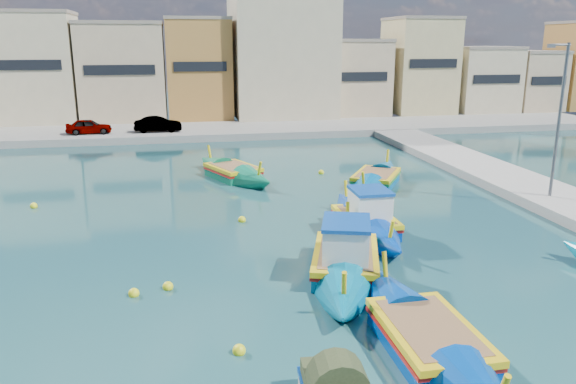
{
  "coord_description": "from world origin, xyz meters",
  "views": [
    {
      "loc": [
        -0.78,
        -18.26,
        8.04
      ],
      "look_at": [
        4.0,
        6.0,
        1.4
      ],
      "focal_mm": 35.0,
      "sensor_mm": 36.0,
      "label": 1
    }
  ],
  "objects_px": {
    "luzzu_turquoise_cabin": "(346,262)",
    "church_block": "(281,38)",
    "quay_street_lamp": "(558,120)",
    "luzzu_cyan_mid": "(376,180)",
    "luzzu_green": "(233,173)",
    "luzzu_blue_south": "(429,342)",
    "luzzu_blue_cabin": "(366,223)"
  },
  "relations": [
    {
      "from": "luzzu_blue_cabin",
      "to": "luzzu_blue_south",
      "type": "relative_size",
      "value": 0.92
    },
    {
      "from": "luzzu_blue_south",
      "to": "luzzu_blue_cabin",
      "type": "bearing_deg",
      "value": 80.9
    },
    {
      "from": "luzzu_green",
      "to": "luzzu_blue_south",
      "type": "height_order",
      "value": "luzzu_blue_south"
    },
    {
      "from": "quay_street_lamp",
      "to": "luzzu_green",
      "type": "distance_m",
      "value": 18.01
    },
    {
      "from": "luzzu_cyan_mid",
      "to": "luzzu_green",
      "type": "distance_m",
      "value": 8.61
    },
    {
      "from": "quay_street_lamp",
      "to": "luzzu_turquoise_cabin",
      "type": "height_order",
      "value": "quay_street_lamp"
    },
    {
      "from": "quay_street_lamp",
      "to": "luzzu_blue_south",
      "type": "distance_m",
      "value": 17.3
    },
    {
      "from": "quay_street_lamp",
      "to": "luzzu_blue_south",
      "type": "bearing_deg",
      "value": -135.26
    },
    {
      "from": "luzzu_turquoise_cabin",
      "to": "luzzu_blue_cabin",
      "type": "distance_m",
      "value": 4.72
    },
    {
      "from": "church_block",
      "to": "luzzu_turquoise_cabin",
      "type": "height_order",
      "value": "church_block"
    },
    {
      "from": "luzzu_cyan_mid",
      "to": "luzzu_green",
      "type": "bearing_deg",
      "value": 157.2
    },
    {
      "from": "luzzu_turquoise_cabin",
      "to": "church_block",
      "type": "bearing_deg",
      "value": 82.75
    },
    {
      "from": "luzzu_blue_cabin",
      "to": "luzzu_cyan_mid",
      "type": "relative_size",
      "value": 0.99
    },
    {
      "from": "luzzu_turquoise_cabin",
      "to": "luzzu_blue_south",
      "type": "distance_m",
      "value": 5.66
    },
    {
      "from": "church_block",
      "to": "luzzu_green",
      "type": "distance_m",
      "value": 27.39
    },
    {
      "from": "church_block",
      "to": "luzzu_blue_cabin",
      "type": "xyz_separation_m",
      "value": [
        -2.93,
        -36.03,
        -8.03
      ]
    },
    {
      "from": "luzzu_cyan_mid",
      "to": "luzzu_green",
      "type": "relative_size",
      "value": 1.0
    },
    {
      "from": "luzzu_cyan_mid",
      "to": "quay_street_lamp",
      "type": "bearing_deg",
      "value": -38.31
    },
    {
      "from": "church_block",
      "to": "luzzu_green",
      "type": "bearing_deg",
      "value": -106.98
    },
    {
      "from": "luzzu_cyan_mid",
      "to": "church_block",
      "type": "bearing_deg",
      "value": 90.6
    },
    {
      "from": "luzzu_blue_cabin",
      "to": "luzzu_green",
      "type": "relative_size",
      "value": 1.0
    },
    {
      "from": "quay_street_lamp",
      "to": "luzzu_blue_cabin",
      "type": "relative_size",
      "value": 0.92
    },
    {
      "from": "church_block",
      "to": "luzzu_turquoise_cabin",
      "type": "distance_m",
      "value": 41.33
    },
    {
      "from": "church_block",
      "to": "luzzu_cyan_mid",
      "type": "distance_m",
      "value": 29.5
    },
    {
      "from": "luzzu_blue_cabin",
      "to": "luzzu_blue_south",
      "type": "distance_m",
      "value": 9.93
    },
    {
      "from": "luzzu_cyan_mid",
      "to": "luzzu_green",
      "type": "height_order",
      "value": "luzzu_green"
    },
    {
      "from": "church_block",
      "to": "luzzu_cyan_mid",
      "type": "height_order",
      "value": "church_block"
    },
    {
      "from": "church_block",
      "to": "luzzu_turquoise_cabin",
      "type": "xyz_separation_m",
      "value": [
        -5.12,
        -40.22,
        -8.02
      ]
    },
    {
      "from": "church_block",
      "to": "quay_street_lamp",
      "type": "xyz_separation_m",
      "value": [
        7.44,
        -34.0,
        -4.07
      ]
    },
    {
      "from": "church_block",
      "to": "quay_street_lamp",
      "type": "height_order",
      "value": "church_block"
    },
    {
      "from": "church_block",
      "to": "luzzu_green",
      "type": "height_order",
      "value": "church_block"
    },
    {
      "from": "luzzu_cyan_mid",
      "to": "luzzu_blue_south",
      "type": "relative_size",
      "value": 0.92
    }
  ]
}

